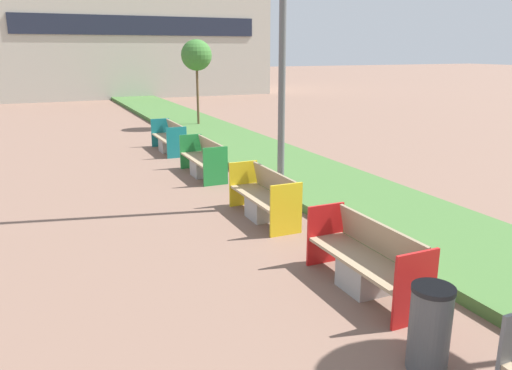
% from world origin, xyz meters
% --- Properties ---
extents(planter_grass_strip, '(2.80, 120.00, 0.18)m').
position_xyz_m(planter_grass_strip, '(3.20, 12.00, 0.09)').
color(planter_grass_strip, '#426B33').
rests_on(planter_grass_strip, ground).
extents(building_backdrop, '(18.53, 8.26, 8.47)m').
position_xyz_m(building_backdrop, '(4.00, 40.36, 4.24)').
color(building_backdrop, '#B2AD9E').
rests_on(building_backdrop, ground).
extents(bench_red_frame, '(0.65, 2.03, 0.94)m').
position_xyz_m(bench_red_frame, '(0.94, 7.61, 0.37)').
color(bench_red_frame, '#9E9B96').
rests_on(bench_red_frame, ground).
extents(bench_yellow_frame, '(0.65, 1.99, 0.94)m').
position_xyz_m(bench_yellow_frame, '(0.94, 10.87, 0.36)').
color(bench_yellow_frame, '#9E9B96').
rests_on(bench_yellow_frame, ground).
extents(bench_green_frame, '(0.65, 2.05, 0.94)m').
position_xyz_m(bench_green_frame, '(0.94, 14.58, 0.37)').
color(bench_green_frame, '#9E9B96').
rests_on(bench_green_frame, ground).
extents(bench_teal_frame, '(0.65, 2.10, 0.94)m').
position_xyz_m(bench_teal_frame, '(0.94, 18.08, 0.37)').
color(bench_teal_frame, '#9E9B96').
rests_on(bench_teal_frame, ground).
extents(litter_bin, '(0.43, 0.43, 0.92)m').
position_xyz_m(litter_bin, '(0.46, 5.90, 0.46)').
color(litter_bin, '#4C4F51').
rests_on(litter_bin, ground).
extents(sapling_tree_far, '(1.24, 1.24, 3.58)m').
position_xyz_m(sapling_tree_far, '(3.32, 22.49, 2.94)').
color(sapling_tree_far, brown).
rests_on(sapling_tree_far, ground).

